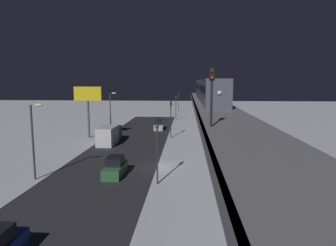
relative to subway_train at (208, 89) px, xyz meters
name	(u,v)px	position (x,y,z in m)	size (l,w,h in m)	color
ground_plane	(155,167)	(7.03, 17.84, -8.45)	(240.00, 240.00, 0.00)	silver
avenue_asphalt	(110,166)	(12.35, 17.84, -8.45)	(11.00, 98.55, 0.01)	#28282D
elevated_railway	(217,118)	(0.09, 17.84, -2.72)	(5.00, 98.55, 6.67)	slate
subway_train	(208,89)	(0.00, 0.00, 0.00)	(2.94, 36.87, 3.40)	#4C5160
rail_signal	(212,87)	(1.82, 30.39, 0.95)	(0.36, 0.41, 4.00)	black
sedan_silver	(159,126)	(9.15, -9.52, -7.67)	(1.91, 4.56, 1.97)	#B2B2B7
sedan_green	(115,167)	(10.95, 20.87, -7.65)	(1.80, 4.66, 1.97)	#2D6038
box_truck	(109,135)	(15.75, 4.95, -7.10)	(2.40, 7.40, 2.80)	navy
traffic_light_near	(157,141)	(6.25, 23.42, -4.25)	(0.32, 0.44, 6.40)	#2D2D2D
traffic_light_mid	(171,114)	(6.25, -0.42, -4.25)	(0.32, 0.44, 6.40)	#2D2D2D
traffic_light_far	(176,104)	(6.25, -24.25, -4.25)	(0.32, 0.44, 6.40)	#2D2D2D
traffic_light_distant	(179,99)	(6.25, -48.09, -4.25)	(0.32, 0.44, 6.40)	#2D2D2D
commercial_billboard	(88,99)	(20.61, 0.25, -1.62)	(4.80, 0.36, 8.90)	#4C4C51
street_lamp_near	(34,132)	(18.42, 22.84, -3.64)	(1.35, 0.44, 7.65)	#38383D
street_lamp_far	(111,107)	(18.42, -7.16, -3.64)	(1.35, 0.44, 7.65)	#38383D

